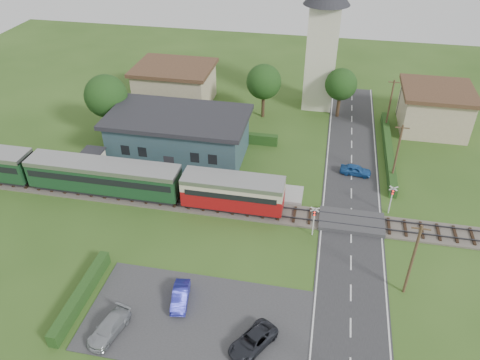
% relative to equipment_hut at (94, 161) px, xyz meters
% --- Properties ---
extents(ground, '(120.00, 120.00, 0.00)m').
position_rel_equipment_hut_xyz_m(ground, '(18.00, -5.20, -1.75)').
color(ground, '#2D4C19').
extents(railway_track, '(76.00, 3.20, 0.49)m').
position_rel_equipment_hut_xyz_m(railway_track, '(18.00, -3.20, -1.64)').
color(railway_track, '#4C443D').
rests_on(railway_track, ground).
extents(road, '(6.00, 70.00, 0.05)m').
position_rel_equipment_hut_xyz_m(road, '(28.00, -5.20, -1.72)').
color(road, '#28282B').
rests_on(road, ground).
extents(car_park, '(17.00, 9.00, 0.08)m').
position_rel_equipment_hut_xyz_m(car_park, '(16.50, -17.20, -1.71)').
color(car_park, '#333335').
rests_on(car_park, ground).
extents(crossing_deck, '(6.20, 3.40, 0.45)m').
position_rel_equipment_hut_xyz_m(crossing_deck, '(28.00, -3.20, -1.52)').
color(crossing_deck, '#333335').
rests_on(crossing_deck, ground).
extents(platform, '(30.00, 3.00, 0.45)m').
position_rel_equipment_hut_xyz_m(platform, '(8.00, 0.00, -1.52)').
color(platform, gray).
rests_on(platform, ground).
extents(equipment_hut, '(2.30, 2.30, 2.55)m').
position_rel_equipment_hut_xyz_m(equipment_hut, '(0.00, 0.00, 0.00)').
color(equipment_hut, beige).
rests_on(equipment_hut, platform).
extents(station_building, '(16.00, 9.00, 5.30)m').
position_rel_equipment_hut_xyz_m(station_building, '(8.00, 5.79, 0.95)').
color(station_building, '#2F4547').
rests_on(station_building, ground).
extents(train, '(43.20, 2.90, 3.40)m').
position_rel_equipment_hut_xyz_m(train, '(-0.46, -3.20, 0.43)').
color(train, '#232328').
rests_on(train, ground).
extents(church_tower, '(6.00, 6.00, 17.60)m').
position_rel_equipment_hut_xyz_m(church_tower, '(23.00, 22.80, 8.48)').
color(church_tower, beige).
rests_on(church_tower, ground).
extents(house_west, '(10.80, 8.80, 5.50)m').
position_rel_equipment_hut_xyz_m(house_west, '(3.00, 19.80, 1.04)').
color(house_west, tan).
rests_on(house_west, ground).
extents(house_east, '(8.80, 8.80, 5.50)m').
position_rel_equipment_hut_xyz_m(house_east, '(38.00, 18.80, 1.05)').
color(house_east, tan).
rests_on(house_east, ground).
extents(hedge_carpark, '(0.80, 9.00, 1.20)m').
position_rel_equipment_hut_xyz_m(hedge_carpark, '(7.00, -17.20, -1.15)').
color(hedge_carpark, '#193814').
rests_on(hedge_carpark, ground).
extents(hedge_roadside, '(0.80, 18.00, 1.20)m').
position_rel_equipment_hut_xyz_m(hedge_roadside, '(32.20, 10.80, -1.15)').
color(hedge_roadside, '#193814').
rests_on(hedge_roadside, ground).
extents(hedge_station, '(22.00, 0.80, 1.30)m').
position_rel_equipment_hut_xyz_m(hedge_station, '(8.00, 10.30, -1.10)').
color(hedge_station, '#193814').
rests_on(hedge_station, ground).
extents(tree_a, '(5.20, 5.20, 8.00)m').
position_rel_equipment_hut_xyz_m(tree_a, '(-2.00, 8.80, 3.63)').
color(tree_a, '#332316').
rests_on(tree_a, ground).
extents(tree_b, '(4.60, 4.60, 7.34)m').
position_rel_equipment_hut_xyz_m(tree_b, '(16.00, 17.80, 3.27)').
color(tree_b, '#332316').
rests_on(tree_b, ground).
extents(tree_c, '(4.20, 4.20, 6.78)m').
position_rel_equipment_hut_xyz_m(tree_c, '(26.00, 19.80, 2.91)').
color(tree_c, '#332316').
rests_on(tree_c, ground).
extents(utility_pole_b, '(1.40, 0.22, 7.00)m').
position_rel_equipment_hut_xyz_m(utility_pole_b, '(32.20, -11.20, 1.88)').
color(utility_pole_b, '#473321').
rests_on(utility_pole_b, ground).
extents(utility_pole_c, '(1.40, 0.22, 7.00)m').
position_rel_equipment_hut_xyz_m(utility_pole_c, '(32.20, 4.80, 1.88)').
color(utility_pole_c, '#473321').
rests_on(utility_pole_c, ground).
extents(utility_pole_d, '(1.40, 0.22, 7.00)m').
position_rel_equipment_hut_xyz_m(utility_pole_d, '(32.20, 16.80, 1.88)').
color(utility_pole_d, '#473321').
rests_on(utility_pole_d, ground).
extents(crossing_signal_near, '(0.84, 0.28, 3.28)m').
position_rel_equipment_hut_xyz_m(crossing_signal_near, '(24.40, -5.61, 0.39)').
color(crossing_signal_near, silver).
rests_on(crossing_signal_near, ground).
extents(crossing_signal_far, '(0.84, 0.28, 3.28)m').
position_rel_equipment_hut_xyz_m(crossing_signal_far, '(31.60, -0.81, 0.39)').
color(crossing_signal_far, silver).
rests_on(crossing_signal_far, ground).
extents(streetlamp_west, '(0.30, 0.30, 5.15)m').
position_rel_equipment_hut_xyz_m(streetlamp_west, '(-4.00, 14.80, 1.29)').
color(streetlamp_west, '#3F3F47').
rests_on(streetlamp_west, ground).
extents(streetlamp_east, '(0.30, 0.30, 5.15)m').
position_rel_equipment_hut_xyz_m(streetlamp_east, '(34.00, 21.80, 1.29)').
color(streetlamp_east, '#3F3F47').
rests_on(streetlamp_east, ground).
extents(car_on_road, '(3.50, 1.72, 1.15)m').
position_rel_equipment_hut_xyz_m(car_on_road, '(28.38, 5.57, -1.12)').
color(car_on_road, '#1D519B').
rests_on(car_on_road, road).
extents(car_park_blue, '(1.73, 3.57, 1.13)m').
position_rel_equipment_hut_xyz_m(car_park_blue, '(14.75, -15.78, -1.10)').
color(car_park_blue, '#282BAA').
rests_on(car_park_blue, car_park).
extents(car_park_silver, '(2.50, 4.23, 1.15)m').
position_rel_equipment_hut_xyz_m(car_park_silver, '(10.50, -19.70, -1.09)').
color(car_park_silver, '#9A9FA5').
rests_on(car_park_silver, car_park).
extents(car_park_dark, '(3.66, 4.40, 1.12)m').
position_rel_equipment_hut_xyz_m(car_park_dark, '(21.07, -18.73, -1.11)').
color(car_park_dark, '#202229').
rests_on(car_park_dark, car_park).
extents(pedestrian_near, '(0.68, 0.48, 1.78)m').
position_rel_equipment_hut_xyz_m(pedestrian_near, '(16.42, -0.39, -0.41)').
color(pedestrian_near, gray).
rests_on(pedestrian_near, platform).
extents(pedestrian_far, '(0.63, 0.77, 1.50)m').
position_rel_equipment_hut_xyz_m(pedestrian_far, '(1.79, -0.76, -0.55)').
color(pedestrian_far, gray).
rests_on(pedestrian_far, platform).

